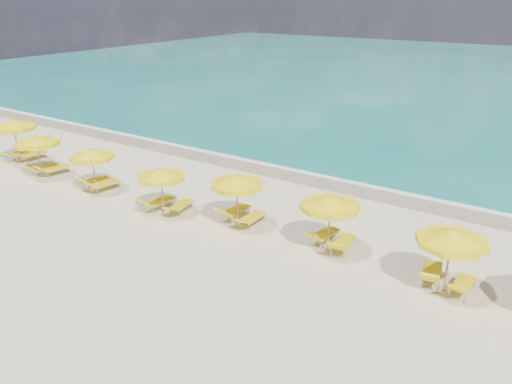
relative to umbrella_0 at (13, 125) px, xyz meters
The scene contains 26 objects.
ground_plane 15.83m from the umbrella_0, ahead, with size 120.00×120.00×0.00m, color beige.
ocean 50.23m from the umbrella_0, 71.79° to the left, with size 120.00×80.00×0.30m, color #136F62.
wet_sand_band 17.34m from the umbrella_0, 24.26° to the left, with size 120.00×2.60×0.01m, color tan.
foam_line 17.68m from the umbrella_0, 26.64° to the left, with size 120.00×1.20×0.03m, color white.
whitecap_near 19.40m from the umbrella_0, 59.86° to the left, with size 14.00×0.36×0.05m, color white.
umbrella_0 is the anchor object (origin of this frame).
umbrella_1 3.42m from the umbrella_0, 13.72° to the right, with size 2.62×2.62×2.33m.
umbrella_2 7.32m from the umbrella_0, ahead, with size 2.22×2.22×2.19m.
umbrella_3 12.04m from the umbrella_0, ahead, with size 2.66×2.66×2.16m.
umbrella_4 15.44m from the umbrella_0, ahead, with size 2.63×2.63×2.30m.
umbrella_5 19.60m from the umbrella_0, ahead, with size 2.70×2.70×2.31m.
umbrella_6 24.01m from the umbrella_0, ahead, with size 2.40×2.40×2.30m.
lounger_0_left 2.04m from the umbrella_0, 160.54° to the left, with size 0.72×1.81×0.74m.
lounger_0_right 2.09m from the umbrella_0, 53.39° to the left, with size 0.74×1.94×0.75m.
lounger_1_left 3.52m from the umbrella_0, ahead, with size 0.87×1.87×0.72m.
lounger_1_right 4.20m from the umbrella_0, ahead, with size 0.89×1.83×0.73m.
lounger_2_left 7.07m from the umbrella_0, ahead, with size 0.80×1.73×0.79m.
lounger_2_right 7.95m from the umbrella_0, ahead, with size 0.93×1.91×0.85m.
lounger_3_left 11.69m from the umbrella_0, ahead, with size 0.82×1.92×0.85m.
lounger_3_right 12.72m from the umbrella_0, ahead, with size 0.86×1.81×0.64m.
lounger_4_left 15.13m from the umbrella_0, ahead, with size 0.69×1.91×0.86m.
lounger_4_right 16.08m from the umbrella_0, ahead, with size 0.62×1.80×0.68m.
lounger_5_left 19.31m from the umbrella_0, ahead, with size 0.80×1.80×0.87m.
lounger_5_right 20.21m from the umbrella_0, ahead, with size 0.79×1.85×0.87m.
lounger_6_left 23.56m from the umbrella_0, ahead, with size 0.93×1.91×0.90m.
lounger_6_right 24.61m from the umbrella_0, ahead, with size 0.65×1.64×0.76m.
Camera 1 is at (10.94, -14.97, 9.16)m, focal length 35.00 mm.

